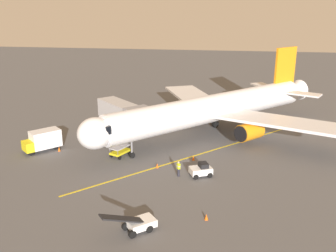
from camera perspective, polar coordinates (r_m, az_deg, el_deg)
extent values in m
plane|color=#565659|center=(54.78, 8.89, -1.09)|extent=(220.00, 220.00, 0.00)
cube|color=yellow|center=(47.77, 6.50, -3.82)|extent=(27.69, 29.20, 0.01)
cylinder|color=white|center=(52.21, 7.04, 2.76)|extent=(26.15, 27.29, 3.80)
ellipsoid|color=white|center=(42.12, -11.15, -1.12)|extent=(5.37, 5.39, 3.61)
cone|color=white|center=(66.12, 18.74, 5.12)|extent=(4.55, 4.53, 3.42)
cube|color=black|center=(42.53, -9.51, -0.05)|extent=(3.45, 3.38, 0.90)
cube|color=white|center=(49.75, 16.94, 0.64)|extent=(17.77, 11.08, 0.36)
cylinder|color=orange|center=(49.72, 12.40, -0.82)|extent=(4.01, 4.05, 2.30)
cylinder|color=black|center=(48.46, 11.04, -1.22)|extent=(1.66, 1.59, 2.10)
cube|color=white|center=(60.88, 3.99, 4.42)|extent=(11.81, 17.67, 0.36)
cylinder|color=orange|center=(57.53, 3.68, 2.10)|extent=(4.01, 4.05, 2.30)
cylinder|color=black|center=(56.45, 2.33, 1.81)|extent=(1.66, 1.59, 2.10)
cube|color=orange|center=(63.02, 17.50, 8.18)|extent=(3.56, 3.73, 7.20)
cube|color=white|center=(61.58, 19.47, 4.74)|extent=(6.81, 4.92, 0.24)
cube|color=white|center=(65.22, 14.82, 5.85)|extent=(5.17, 6.77, 0.24)
cylinder|color=slate|center=(45.00, -5.61, -2.82)|extent=(0.24, 0.24, 2.77)
cylinder|color=black|center=(45.50, -5.55, -4.45)|extent=(0.81, 0.82, 0.70)
cylinder|color=slate|center=(53.17, 11.22, 0.40)|extent=(0.24, 0.24, 2.77)
cylinder|color=black|center=(53.59, 11.13, -1.02)|extent=(1.08, 1.11, 1.10)
cylinder|color=slate|center=(56.60, 7.33, 1.65)|extent=(0.24, 0.24, 2.77)
cylinder|color=black|center=(56.99, 7.27, 0.31)|extent=(1.08, 1.11, 1.10)
cube|color=#B7B7BC|center=(50.88, -7.13, 2.12)|extent=(8.32, 8.08, 2.50)
cube|color=gray|center=(47.17, -4.38, 0.96)|extent=(4.23, 4.25, 3.00)
cylinder|color=slate|center=(55.22, -9.40, 1.16)|extent=(0.70, 0.70, 3.90)
cube|color=#333338|center=(55.70, -9.32, -0.46)|extent=(2.00, 2.00, 0.60)
cylinder|color=#23232D|center=(40.50, 1.61, -7.13)|extent=(0.26, 0.26, 0.88)
cube|color=#D8EA19|center=(40.19, 1.62, -6.17)|extent=(0.43, 0.45, 0.60)
cube|color=silver|center=(40.19, 1.62, -6.17)|extent=(0.45, 0.47, 0.10)
sphere|color=beige|center=(40.02, 1.63, -5.62)|extent=(0.22, 0.22, 0.22)
cube|color=white|center=(40.60, 5.03, -6.80)|extent=(2.72, 2.33, 0.70)
cube|color=black|center=(40.46, 5.46, -5.98)|extent=(1.28, 1.38, 0.50)
cylinder|color=black|center=(39.94, 4.26, -7.77)|extent=(0.65, 0.48, 0.60)
cylinder|color=black|center=(41.05, 3.65, -7.02)|extent=(0.65, 0.48, 0.60)
cylinder|color=black|center=(40.47, 6.41, -7.48)|extent=(0.65, 0.48, 0.60)
cylinder|color=black|center=(41.56, 5.75, -6.75)|extent=(0.65, 0.48, 0.60)
cube|color=yellow|center=(49.45, -20.32, -2.85)|extent=(2.55, 2.53, 1.20)
cube|color=black|center=(49.19, -21.11, -2.80)|extent=(1.38, 1.24, 0.70)
cube|color=silver|center=(49.88, -18.28, -1.84)|extent=(3.88, 4.02, 2.20)
cylinder|color=black|center=(49.00, -20.26, -3.78)|extent=(0.74, 0.80, 0.84)
cylinder|color=black|center=(50.17, -20.76, -3.34)|extent=(0.74, 0.80, 0.84)
cylinder|color=black|center=(50.00, -16.82, -3.00)|extent=(0.74, 0.80, 0.84)
cylinder|color=black|center=(51.14, -17.39, -2.59)|extent=(0.74, 0.80, 0.84)
cube|color=white|center=(31.51, -4.08, -14.62)|extent=(2.65, 2.57, 0.60)
cube|color=black|center=(30.47, -6.88, -13.95)|extent=(3.44, 3.12, 1.61)
cylinder|color=black|center=(30.77, -5.48, -16.21)|extent=(0.65, 0.61, 0.64)
cylinder|color=black|center=(31.76, -6.54, -15.05)|extent=(0.65, 0.61, 0.64)
cylinder|color=black|center=(31.32, -2.92, -15.47)|extent=(0.65, 0.61, 0.64)
cylinder|color=black|center=(32.29, -4.04, -14.37)|extent=(0.65, 0.61, 0.64)
cube|color=yellow|center=(46.13, -7.31, -3.92)|extent=(2.32, 2.94, 0.24)
cube|color=silver|center=(45.89, -7.35, -3.14)|extent=(2.32, 2.94, 0.08)
cylinder|color=slate|center=(44.76, -7.71, -4.08)|extent=(0.06, 0.06, 0.55)
cylinder|color=slate|center=(45.53, -8.90, -3.75)|extent=(0.06, 0.06, 0.55)
cylinder|color=slate|center=(46.47, -5.80, -3.17)|extent=(0.06, 0.06, 0.55)
cylinder|color=slate|center=(47.21, -6.98, -2.87)|extent=(0.06, 0.06, 0.55)
cylinder|color=black|center=(45.19, -7.44, -4.86)|extent=(0.40, 0.50, 0.44)
cylinder|color=black|center=(45.99, -8.68, -4.50)|extent=(0.40, 0.50, 0.44)
cylinder|color=black|center=(46.54, -5.93, -4.12)|extent=(0.40, 0.50, 0.44)
cylinder|color=black|center=(47.32, -7.17, -3.79)|extent=(0.40, 0.50, 0.44)
cone|color=#F2590F|center=(33.06, 5.90, -13.69)|extent=(0.32, 0.32, 0.55)
cone|color=#F2590F|center=(44.71, 3.92, -4.92)|extent=(0.32, 0.32, 0.55)
cone|color=#F2590F|center=(49.34, -16.36, -3.41)|extent=(0.32, 0.32, 0.55)
cone|color=#F2590F|center=(42.59, -1.67, -6.08)|extent=(0.32, 0.32, 0.55)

